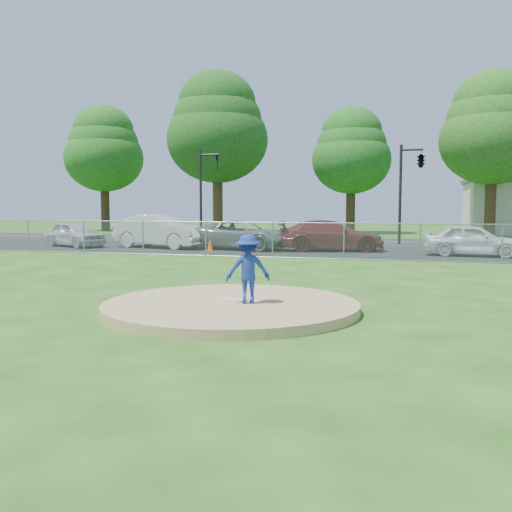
{
  "coord_description": "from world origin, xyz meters",
  "views": [
    {
      "loc": [
        3.64,
        -11.34,
        2.25
      ],
      "look_at": [
        0.0,
        2.0,
        1.0
      ],
      "focal_mm": 40.0,
      "sensor_mm": 36.0,
      "label": 1
    }
  ],
  "objects_px": {
    "tree_far_left": "(104,148)",
    "pitcher": "(248,269)",
    "parked_car_silver": "(75,234)",
    "tree_center": "(351,150)",
    "traffic_signal_left": "(204,187)",
    "tree_right": "(493,127)",
    "parked_car_gray": "(241,235)",
    "parked_car_darkred": "(331,236)",
    "tree_left": "(217,127)",
    "parked_car_pearl": "(473,240)",
    "traffic_signal_center": "(419,162)",
    "parked_car_white": "(161,231)",
    "traffic_cone": "(210,245)"
  },
  "relations": [
    {
      "from": "parked_car_silver",
      "to": "parked_car_white",
      "type": "relative_size",
      "value": 0.76
    },
    {
      "from": "tree_left",
      "to": "pitcher",
      "type": "height_order",
      "value": "tree_left"
    },
    {
      "from": "tree_right",
      "to": "pitcher",
      "type": "relative_size",
      "value": 8.11
    },
    {
      "from": "tree_far_left",
      "to": "pitcher",
      "type": "distance_m",
      "value": 40.37
    },
    {
      "from": "tree_far_left",
      "to": "tree_right",
      "type": "distance_m",
      "value": 31.02
    },
    {
      "from": "traffic_signal_center",
      "to": "pitcher",
      "type": "relative_size",
      "value": 3.91
    },
    {
      "from": "traffic_signal_center",
      "to": "traffic_cone",
      "type": "relative_size",
      "value": 9.22
    },
    {
      "from": "parked_car_pearl",
      "to": "tree_center",
      "type": "bearing_deg",
      "value": 28.69
    },
    {
      "from": "tree_right",
      "to": "traffic_signal_left",
      "type": "xyz_separation_m",
      "value": [
        -17.76,
        -10.0,
        -4.29
      ]
    },
    {
      "from": "tree_far_left",
      "to": "parked_car_darkred",
      "type": "bearing_deg",
      "value": -37.52
    },
    {
      "from": "traffic_signal_left",
      "to": "parked_car_gray",
      "type": "height_order",
      "value": "traffic_signal_left"
    },
    {
      "from": "traffic_signal_left",
      "to": "parked_car_darkred",
      "type": "xyz_separation_m",
      "value": [
        8.64,
        -5.8,
        -2.61
      ]
    },
    {
      "from": "parked_car_silver",
      "to": "tree_far_left",
      "type": "bearing_deg",
      "value": 49.52
    },
    {
      "from": "parked_car_white",
      "to": "tree_right",
      "type": "bearing_deg",
      "value": -33.84
    },
    {
      "from": "tree_left",
      "to": "parked_car_silver",
      "type": "relative_size",
      "value": 3.15
    },
    {
      "from": "tree_center",
      "to": "tree_right",
      "type": "xyz_separation_m",
      "value": [
        10.0,
        -2.0,
        1.18
      ]
    },
    {
      "from": "parked_car_pearl",
      "to": "parked_car_silver",
      "type": "bearing_deg",
      "value": 96.69
    },
    {
      "from": "tree_center",
      "to": "pitcher",
      "type": "height_order",
      "value": "tree_center"
    },
    {
      "from": "parked_car_silver",
      "to": "parked_car_white",
      "type": "xyz_separation_m",
      "value": [
        4.81,
        0.48,
        0.18
      ]
    },
    {
      "from": "traffic_signal_center",
      "to": "parked_car_silver",
      "type": "distance_m",
      "value": 19.25
    },
    {
      "from": "traffic_signal_left",
      "to": "parked_car_silver",
      "type": "distance_m",
      "value": 8.66
    },
    {
      "from": "traffic_signal_left",
      "to": "parked_car_gray",
      "type": "xyz_separation_m",
      "value": [
        4.18,
        -6.04,
        -2.63
      ]
    },
    {
      "from": "tree_left",
      "to": "tree_center",
      "type": "height_order",
      "value": "tree_left"
    },
    {
      "from": "parked_car_silver",
      "to": "parked_car_white",
      "type": "distance_m",
      "value": 4.83
    },
    {
      "from": "tree_right",
      "to": "parked_car_white",
      "type": "distance_m",
      "value": 25.01
    },
    {
      "from": "tree_right",
      "to": "traffic_signal_left",
      "type": "bearing_deg",
      "value": -150.62
    },
    {
      "from": "tree_left",
      "to": "traffic_signal_center",
      "type": "xyz_separation_m",
      "value": [
        14.97,
        -9.0,
        -3.63
      ]
    },
    {
      "from": "parked_car_gray",
      "to": "tree_far_left",
      "type": "bearing_deg",
      "value": 54.19
    },
    {
      "from": "parked_car_silver",
      "to": "parked_car_pearl",
      "type": "bearing_deg",
      "value": -66.79
    },
    {
      "from": "traffic_signal_left",
      "to": "parked_car_darkred",
      "type": "relative_size",
      "value": 1.1
    },
    {
      "from": "parked_car_silver",
      "to": "parked_car_pearl",
      "type": "relative_size",
      "value": 0.97
    },
    {
      "from": "parked_car_gray",
      "to": "parked_car_white",
      "type": "bearing_deg",
      "value": 99.61
    },
    {
      "from": "tree_left",
      "to": "parked_car_white",
      "type": "distance_m",
      "value": 16.95
    },
    {
      "from": "tree_far_left",
      "to": "parked_car_darkred",
      "type": "height_order",
      "value": "tree_far_left"
    },
    {
      "from": "parked_car_pearl",
      "to": "parked_car_darkred",
      "type": "bearing_deg",
      "value": 87.41
    },
    {
      "from": "tree_left",
      "to": "traffic_signal_center",
      "type": "relative_size",
      "value": 2.24
    },
    {
      "from": "tree_center",
      "to": "parked_car_silver",
      "type": "relative_size",
      "value": 2.47
    },
    {
      "from": "pitcher",
      "to": "traffic_cone",
      "type": "xyz_separation_m",
      "value": [
        -6.06,
        14.48,
        -0.6
      ]
    },
    {
      "from": "traffic_cone",
      "to": "parked_car_gray",
      "type": "xyz_separation_m",
      "value": [
        1.09,
        1.51,
        0.42
      ]
    },
    {
      "from": "tree_left",
      "to": "parked_car_silver",
      "type": "height_order",
      "value": "tree_left"
    },
    {
      "from": "parked_car_silver",
      "to": "pitcher",
      "type": "bearing_deg",
      "value": -113.4
    },
    {
      "from": "traffic_signal_left",
      "to": "tree_far_left",
      "type": "bearing_deg",
      "value": 140.27
    },
    {
      "from": "tree_left",
      "to": "parked_car_white",
      "type": "relative_size",
      "value": 2.4
    },
    {
      "from": "parked_car_silver",
      "to": "parked_car_white",
      "type": "bearing_deg",
      "value": -60.01
    },
    {
      "from": "tree_center",
      "to": "parked_car_gray",
      "type": "distance_m",
      "value": 19.27
    },
    {
      "from": "tree_center",
      "to": "parked_car_gray",
      "type": "bearing_deg",
      "value": -101.24
    },
    {
      "from": "parked_car_gray",
      "to": "pitcher",
      "type": "bearing_deg",
      "value": -154.18
    },
    {
      "from": "tree_center",
      "to": "traffic_signal_left",
      "type": "height_order",
      "value": "tree_center"
    },
    {
      "from": "tree_center",
      "to": "pitcher",
      "type": "relative_size",
      "value": 6.86
    },
    {
      "from": "tree_right",
      "to": "parked_car_darkred",
      "type": "relative_size",
      "value": 2.28
    }
  ]
}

